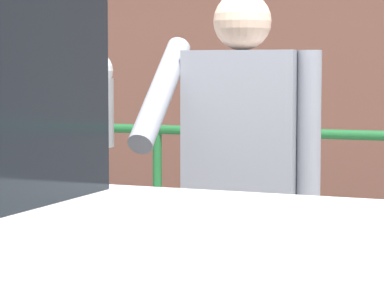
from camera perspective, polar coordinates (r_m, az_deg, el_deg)
The scene contains 3 objects.
parking_meter at distance 3.50m, azimuth -6.53°, elevation -0.38°, with size 0.17×0.18×1.44m.
pedestrian_at_meter at distance 3.33m, azimuth 3.25°, elevation -2.30°, with size 0.61×0.63×1.65m.
background_railing at distance 5.37m, azimuth 8.31°, elevation -2.00°, with size 24.06×0.06×1.00m.
Camera 1 is at (1.33, -2.74, 1.47)m, focal length 81.09 mm.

